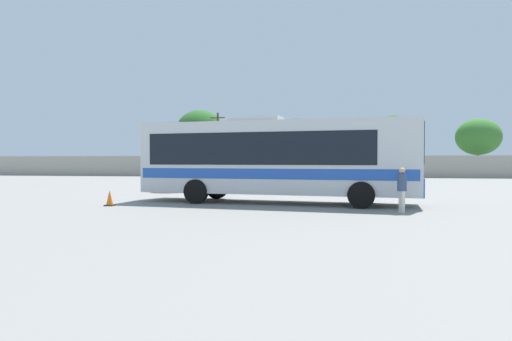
{
  "coord_description": "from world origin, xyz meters",
  "views": [
    {
      "loc": [
        0.8,
        -18.74,
        1.86
      ],
      "look_at": [
        -2.24,
        0.65,
        1.39
      ],
      "focal_mm": 30.45,
      "sensor_mm": 36.0,
      "label": 1
    }
  ],
  "objects_px": {
    "attendant_by_bus_door": "(402,187)",
    "vendor_umbrella_secondary_pink": "(177,163)",
    "parked_car_third_dark_blue": "(297,171)",
    "parked_car_second_red": "(237,170)",
    "coach_bus_silver_blue": "(273,157)",
    "utility_pole_near": "(218,143)",
    "parked_car_leftmost_red": "(182,170)",
    "traffic_cone_on_apron": "(110,198)",
    "roadside_tree_left": "(200,130)",
    "roadside_tree_midleft": "(297,137)",
    "roadside_tree_midright": "(393,132)",
    "roadside_tree_right": "(478,137)"
  },
  "relations": [
    {
      "from": "roadside_tree_right",
      "to": "roadside_tree_left",
      "type": "bearing_deg",
      "value": -178.9
    },
    {
      "from": "parked_car_third_dark_blue",
      "to": "roadside_tree_midright",
      "type": "xyz_separation_m",
      "value": [
        10.93,
        11.5,
        4.47
      ]
    },
    {
      "from": "parked_car_second_red",
      "to": "coach_bus_silver_blue",
      "type": "bearing_deg",
      "value": -75.21
    },
    {
      "from": "coach_bus_silver_blue",
      "to": "vendor_umbrella_secondary_pink",
      "type": "bearing_deg",
      "value": 137.37
    },
    {
      "from": "parked_car_leftmost_red",
      "to": "utility_pole_near",
      "type": "bearing_deg",
      "value": 75.37
    },
    {
      "from": "vendor_umbrella_secondary_pink",
      "to": "parked_car_second_red",
      "type": "distance_m",
      "value": 19.28
    },
    {
      "from": "roadside_tree_midleft",
      "to": "coach_bus_silver_blue",
      "type": "bearing_deg",
      "value": -88.28
    },
    {
      "from": "parked_car_leftmost_red",
      "to": "utility_pole_near",
      "type": "relative_size",
      "value": 0.58
    },
    {
      "from": "roadside_tree_left",
      "to": "coach_bus_silver_blue",
      "type": "bearing_deg",
      "value": -68.92
    },
    {
      "from": "traffic_cone_on_apron",
      "to": "coach_bus_silver_blue",
      "type": "bearing_deg",
      "value": 19.37
    },
    {
      "from": "parked_car_third_dark_blue",
      "to": "utility_pole_near",
      "type": "distance_m",
      "value": 13.45
    },
    {
      "from": "parked_car_second_red",
      "to": "roadside_tree_left",
      "type": "xyz_separation_m",
      "value": [
        -6.8,
        9.72,
        4.89
      ]
    },
    {
      "from": "coach_bus_silver_blue",
      "to": "utility_pole_near",
      "type": "distance_m",
      "value": 34.46
    },
    {
      "from": "coach_bus_silver_blue",
      "to": "roadside_tree_left",
      "type": "bearing_deg",
      "value": 111.08
    },
    {
      "from": "roadside_tree_midright",
      "to": "coach_bus_silver_blue",
      "type": "bearing_deg",
      "value": -106.19
    },
    {
      "from": "parked_car_third_dark_blue",
      "to": "roadside_tree_midleft",
      "type": "relative_size",
      "value": 0.69
    },
    {
      "from": "utility_pole_near",
      "to": "roadside_tree_midleft",
      "type": "relative_size",
      "value": 1.13
    },
    {
      "from": "utility_pole_near",
      "to": "roadside_tree_midleft",
      "type": "height_order",
      "value": "utility_pole_near"
    },
    {
      "from": "coach_bus_silver_blue",
      "to": "parked_car_second_red",
      "type": "height_order",
      "value": "coach_bus_silver_blue"
    },
    {
      "from": "coach_bus_silver_blue",
      "to": "roadside_tree_midright",
      "type": "distance_m",
      "value": 37.59
    },
    {
      "from": "roadside_tree_midright",
      "to": "parked_car_second_red",
      "type": "bearing_deg",
      "value": -147.69
    },
    {
      "from": "vendor_umbrella_secondary_pink",
      "to": "parked_car_leftmost_red",
      "type": "distance_m",
      "value": 20.22
    },
    {
      "from": "coach_bus_silver_blue",
      "to": "traffic_cone_on_apron",
      "type": "xyz_separation_m",
      "value": [
        -6.43,
        -2.26,
        -1.68
      ]
    },
    {
      "from": "parked_car_leftmost_red",
      "to": "roadside_tree_midright",
      "type": "height_order",
      "value": "roadside_tree_midright"
    },
    {
      "from": "vendor_umbrella_secondary_pink",
      "to": "parked_car_third_dark_blue",
      "type": "xyz_separation_m",
      "value": [
        5.93,
        18.56,
        -0.91
      ]
    },
    {
      "from": "vendor_umbrella_secondary_pink",
      "to": "parked_car_second_red",
      "type": "height_order",
      "value": "vendor_umbrella_secondary_pink"
    },
    {
      "from": "utility_pole_near",
      "to": "roadside_tree_midright",
      "type": "height_order",
      "value": "utility_pole_near"
    },
    {
      "from": "vendor_umbrella_secondary_pink",
      "to": "parked_car_third_dark_blue",
      "type": "bearing_deg",
      "value": 72.27
    },
    {
      "from": "attendant_by_bus_door",
      "to": "roadside_tree_midright",
      "type": "xyz_separation_m",
      "value": [
        5.56,
        38.84,
        4.32
      ]
    },
    {
      "from": "parked_car_third_dark_blue",
      "to": "traffic_cone_on_apron",
      "type": "xyz_separation_m",
      "value": [
        -5.94,
        -26.73,
        -0.45
      ]
    },
    {
      "from": "parked_car_third_dark_blue",
      "to": "roadside_tree_right",
      "type": "relative_size",
      "value": 0.69
    },
    {
      "from": "utility_pole_near",
      "to": "roadside_tree_midright",
      "type": "relative_size",
      "value": 1.04
    },
    {
      "from": "parked_car_third_dark_blue",
      "to": "roadside_tree_right",
      "type": "xyz_separation_m",
      "value": [
        20.51,
        11.06,
        3.82
      ]
    },
    {
      "from": "attendant_by_bus_door",
      "to": "parked_car_second_red",
      "type": "xyz_separation_m",
      "value": [
        -11.53,
        28.04,
        -0.09
      ]
    },
    {
      "from": "parked_car_third_dark_blue",
      "to": "roadside_tree_midleft",
      "type": "distance_m",
      "value": 8.52
    },
    {
      "from": "parked_car_second_red",
      "to": "utility_pole_near",
      "type": "bearing_deg",
      "value": 117.62
    },
    {
      "from": "roadside_tree_midleft",
      "to": "traffic_cone_on_apron",
      "type": "distance_m",
      "value": 35.05
    },
    {
      "from": "roadside_tree_midright",
      "to": "parked_car_third_dark_blue",
      "type": "bearing_deg",
      "value": -133.55
    },
    {
      "from": "roadside_tree_left",
      "to": "traffic_cone_on_apron",
      "type": "xyz_separation_m",
      "value": [
        7.02,
        -37.15,
        -5.39
      ]
    },
    {
      "from": "roadside_tree_midleft",
      "to": "attendant_by_bus_door",
      "type": "bearing_deg",
      "value": -80.5
    },
    {
      "from": "roadside_tree_left",
      "to": "roadside_tree_right",
      "type": "bearing_deg",
      "value": 1.1
    },
    {
      "from": "parked_car_leftmost_red",
      "to": "traffic_cone_on_apron",
      "type": "xyz_separation_m",
      "value": [
        6.15,
        -27.41,
        -0.47
      ]
    },
    {
      "from": "roadside_tree_midright",
      "to": "roadside_tree_right",
      "type": "relative_size",
      "value": 1.09
    },
    {
      "from": "vendor_umbrella_secondary_pink",
      "to": "roadside_tree_midleft",
      "type": "bearing_deg",
      "value": 78.24
    },
    {
      "from": "vendor_umbrella_secondary_pink",
      "to": "traffic_cone_on_apron",
      "type": "bearing_deg",
      "value": -90.08
    },
    {
      "from": "roadside_tree_left",
      "to": "utility_pole_near",
      "type": "bearing_deg",
      "value": -37.25
    },
    {
      "from": "parked_car_third_dark_blue",
      "to": "parked_car_second_red",
      "type": "bearing_deg",
      "value": 173.59
    },
    {
      "from": "roadside_tree_midright",
      "to": "traffic_cone_on_apron",
      "type": "relative_size",
      "value": 11.45
    },
    {
      "from": "attendant_by_bus_door",
      "to": "vendor_umbrella_secondary_pink",
      "type": "xyz_separation_m",
      "value": [
        -11.31,
        8.78,
        0.76
      ]
    },
    {
      "from": "roadside_tree_left",
      "to": "traffic_cone_on_apron",
      "type": "height_order",
      "value": "roadside_tree_left"
    }
  ]
}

